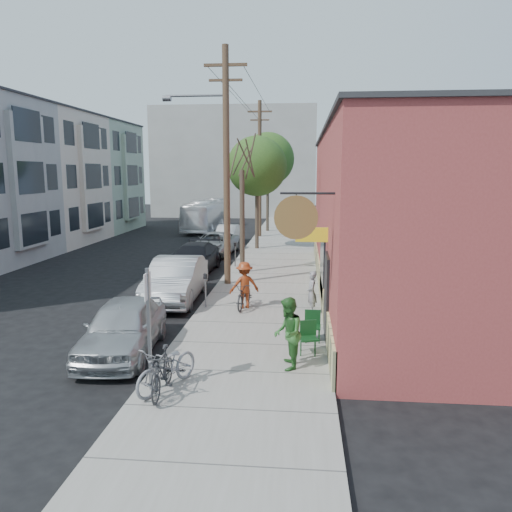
# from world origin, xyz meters

# --- Properties ---
(ground) EXTENTS (120.00, 120.00, 0.00)m
(ground) POSITION_xyz_m (0.00, 0.00, 0.00)
(ground) COLOR black
(sidewalk) EXTENTS (4.50, 58.00, 0.15)m
(sidewalk) POSITION_xyz_m (4.25, 11.00, 0.07)
(sidewalk) COLOR gray
(sidewalk) RESTS_ON ground
(cafe_building) EXTENTS (6.60, 20.20, 6.61)m
(cafe_building) POSITION_xyz_m (8.99, 4.99, 3.30)
(cafe_building) COLOR #963937
(cafe_building) RESTS_ON ground
(apartment_row) EXTENTS (6.30, 32.00, 9.00)m
(apartment_row) POSITION_xyz_m (-11.85, 14.00, 4.50)
(apartment_row) COLOR #92A48B
(apartment_row) RESTS_ON ground
(end_cap_building) EXTENTS (18.00, 8.00, 12.00)m
(end_cap_building) POSITION_xyz_m (-2.00, 42.00, 6.00)
(end_cap_building) COLOR #989893
(end_cap_building) RESTS_ON ground
(sign_post) EXTENTS (0.07, 0.45, 2.80)m
(sign_post) POSITION_xyz_m (2.35, -5.21, 1.83)
(sign_post) COLOR slate
(sign_post) RESTS_ON sidewalk
(parking_meter_near) EXTENTS (0.14, 0.14, 1.24)m
(parking_meter_near) POSITION_xyz_m (2.25, 1.73, 0.98)
(parking_meter_near) COLOR slate
(parking_meter_near) RESTS_ON sidewalk
(parking_meter_far) EXTENTS (0.14, 0.14, 1.24)m
(parking_meter_far) POSITION_xyz_m (2.25, 9.66, 0.98)
(parking_meter_far) COLOR slate
(parking_meter_far) RESTS_ON sidewalk
(utility_pole_near) EXTENTS (3.57, 0.28, 10.00)m
(utility_pole_near) POSITION_xyz_m (2.39, 5.70, 5.41)
(utility_pole_near) COLOR #503A28
(utility_pole_near) RESTS_ON sidewalk
(utility_pole_far) EXTENTS (1.80, 0.28, 10.00)m
(utility_pole_far) POSITION_xyz_m (2.45, 22.00, 5.34)
(utility_pole_far) COLOR #503A28
(utility_pole_far) RESTS_ON sidewalk
(tree_bare) EXTENTS (0.24, 0.24, 4.94)m
(tree_bare) POSITION_xyz_m (2.80, 8.25, 2.62)
(tree_bare) COLOR #44392C
(tree_bare) RESTS_ON sidewalk
(tree_leafy_mid) EXTENTS (3.76, 3.76, 7.08)m
(tree_leafy_mid) POSITION_xyz_m (2.80, 15.98, 5.34)
(tree_leafy_mid) COLOR #44392C
(tree_leafy_mid) RESTS_ON sidewalk
(tree_leafy_far) EXTENTS (4.31, 4.31, 8.02)m
(tree_leafy_far) POSITION_xyz_m (2.80, 25.53, 6.00)
(tree_leafy_far) COLOR #44392C
(tree_leafy_far) RESTS_ON sidewalk
(patio_chair_a) EXTENTS (0.62, 0.62, 0.88)m
(patio_chair_a) POSITION_xyz_m (5.91, -2.64, 0.59)
(patio_chair_a) COLOR #103A18
(patio_chair_a) RESTS_ON sidewalk
(patio_chair_b) EXTENTS (0.52, 0.52, 0.88)m
(patio_chair_b) POSITION_xyz_m (6.05, -1.60, 0.59)
(patio_chair_b) COLOR #103A18
(patio_chair_b) RESTS_ON sidewalk
(patron_grey) EXTENTS (0.41, 0.58, 1.49)m
(patron_grey) POSITION_xyz_m (6.06, 1.29, 0.89)
(patron_grey) COLOR gray
(patron_grey) RESTS_ON sidewalk
(patron_green) EXTENTS (0.71, 0.90, 1.81)m
(patron_green) POSITION_xyz_m (5.39, -3.69, 1.06)
(patron_green) COLOR #2C6729
(patron_green) RESTS_ON sidewalk
(cyclist) EXTENTS (1.24, 0.99, 1.68)m
(cyclist) POSITION_xyz_m (3.66, 1.81, 0.99)
(cyclist) COLOR maroon
(cyclist) RESTS_ON sidewalk
(cyclist_bike) EXTENTS (0.84, 1.88, 0.96)m
(cyclist_bike) POSITION_xyz_m (3.66, 1.81, 0.63)
(cyclist_bike) COLOR black
(cyclist_bike) RESTS_ON sidewalk
(parked_bike_a) EXTENTS (0.51, 1.72, 1.03)m
(parked_bike_a) POSITION_xyz_m (2.68, -5.42, 0.67)
(parked_bike_a) COLOR black
(parked_bike_a) RESTS_ON sidewalk
(parked_bike_b) EXTENTS (1.46, 2.07, 1.03)m
(parked_bike_b) POSITION_xyz_m (2.72, -5.14, 0.67)
(parked_bike_b) COLOR slate
(parked_bike_b) RESTS_ON sidewalk
(car_0) EXTENTS (2.16, 4.62, 1.53)m
(car_0) POSITION_xyz_m (0.80, -2.72, 0.76)
(car_0) COLOR #AAAEB2
(car_0) RESTS_ON ground
(car_1) EXTENTS (1.99, 5.18, 1.68)m
(car_1) POSITION_xyz_m (0.80, 3.09, 0.84)
(car_1) COLOR #989B9F
(car_1) RESTS_ON ground
(car_2) EXTENTS (2.24, 5.06, 1.44)m
(car_2) POSITION_xyz_m (0.32, 8.63, 0.72)
(car_2) COLOR black
(car_2) RESTS_ON ground
(car_3) EXTENTS (2.74, 5.09, 1.36)m
(car_3) POSITION_xyz_m (0.39, 14.06, 0.68)
(car_3) COLOR #919597
(car_3) RESTS_ON ground
(car_4) EXTENTS (1.50, 3.98, 1.30)m
(car_4) POSITION_xyz_m (0.44, 18.98, 0.65)
(car_4) COLOR #9FA3A7
(car_4) RESTS_ON ground
(bus) EXTENTS (2.45, 9.44, 2.61)m
(bus) POSITION_xyz_m (-2.59, 26.75, 1.31)
(bus) COLOR white
(bus) RESTS_ON ground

